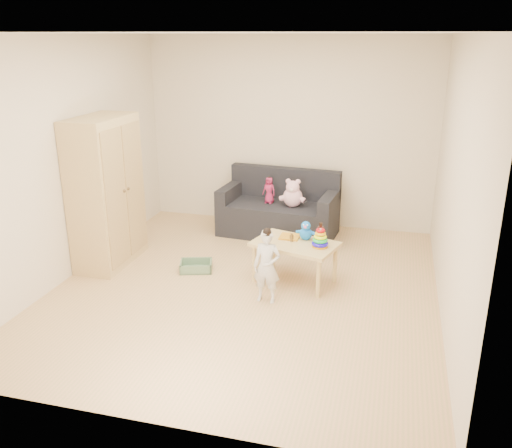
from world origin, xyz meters
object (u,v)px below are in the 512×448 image
(wardrobe, at_px, (106,192))
(sofa, at_px, (278,219))
(play_table, at_px, (295,262))
(toddler, at_px, (267,267))

(wardrobe, bearing_deg, sofa, 39.76)
(play_table, bearing_deg, wardrobe, 179.94)
(sofa, height_order, play_table, play_table)
(wardrobe, relative_size, sofa, 1.12)
(wardrobe, relative_size, toddler, 2.31)
(play_table, xyz_separation_m, toddler, (-0.19, -0.52, 0.14))
(wardrobe, bearing_deg, play_table, -0.06)
(play_table, distance_m, toddler, 0.57)
(wardrobe, bearing_deg, toddler, -14.34)
(sofa, relative_size, play_table, 1.76)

